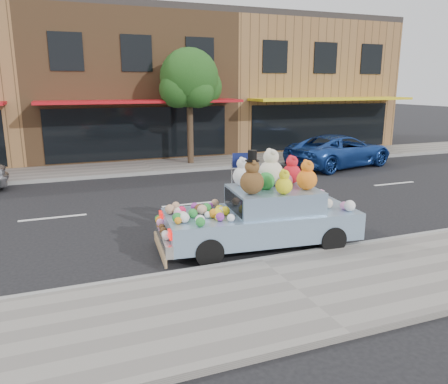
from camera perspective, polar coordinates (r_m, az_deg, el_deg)
name	(u,v)px	position (r m, az deg, el deg)	size (l,w,h in m)	color
ground	(190,204)	(13.64, -4.43, -1.59)	(120.00, 120.00, 0.00)	black
near_sidewalk	(297,292)	(8.00, 9.56, -12.78)	(60.00, 3.00, 0.12)	gray
far_sidewalk	(148,167)	(19.79, -9.92, 3.26)	(60.00, 3.00, 0.12)	gray
near_kerb	(260,261)	(9.19, 4.76, -8.95)	(60.00, 0.12, 0.13)	gray
far_kerb	(155,173)	(18.34, -8.98, 2.49)	(60.00, 0.12, 0.13)	gray
storefront_mid	(125,84)	(24.86, -12.86, 13.55)	(10.00, 9.80, 7.30)	brown
storefront_right	(287,84)	(28.16, 8.29, 13.74)	(10.00, 9.80, 7.30)	olive
street_tree	(190,83)	(20.01, -4.52, 14.00)	(3.00, 2.70, 5.22)	#38281C
car_blue	(340,151)	(20.49, 14.89, 5.24)	(2.40, 5.20, 1.44)	#1B4299
art_car	(262,213)	(9.92, 4.96, -2.72)	(4.63, 2.17, 2.29)	black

